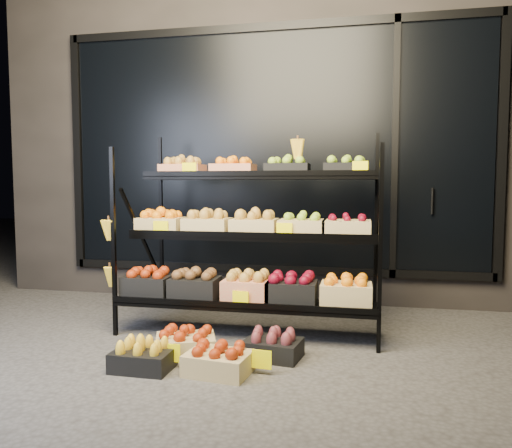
% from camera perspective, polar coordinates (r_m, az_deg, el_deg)
% --- Properties ---
extents(ground, '(24.00, 24.00, 0.00)m').
position_cam_1_polar(ground, '(3.74, -2.53, -14.31)').
color(ground, '#514F4C').
rests_on(ground, ground).
extents(building, '(6.00, 2.08, 3.50)m').
position_cam_1_polar(building, '(6.10, 3.49, 9.63)').
color(building, '#2D2826').
rests_on(building, ground).
extents(display_rack, '(2.18, 1.02, 1.71)m').
position_cam_1_polar(display_rack, '(4.14, -0.70, -1.28)').
color(display_rack, black).
rests_on(display_rack, ground).
extents(tag_floor_a, '(0.13, 0.01, 0.12)m').
position_cam_1_polar(tag_floor_a, '(3.45, -9.71, -14.94)').
color(tag_floor_a, '#FFF200').
rests_on(tag_floor_a, ground).
extents(tag_floor_b, '(0.13, 0.01, 0.12)m').
position_cam_1_polar(tag_floor_b, '(3.29, 0.65, -15.87)').
color(tag_floor_b, '#FFF200').
rests_on(tag_floor_b, ground).
extents(floor_crate_left, '(0.49, 0.42, 0.20)m').
position_cam_1_polar(floor_crate_left, '(3.65, -8.05, -13.24)').
color(floor_crate_left, tan).
rests_on(floor_crate_left, ground).
extents(floor_crate_midleft, '(0.38, 0.28, 0.19)m').
position_cam_1_polar(floor_crate_midleft, '(3.44, -12.81, -14.50)').
color(floor_crate_midleft, black).
rests_on(floor_crate_midleft, ground).
extents(floor_crate_midright, '(0.44, 0.34, 0.20)m').
position_cam_1_polar(floor_crate_midright, '(3.30, -4.34, -15.16)').
color(floor_crate_midright, tan).
rests_on(floor_crate_midright, ground).
extents(floor_crate_right, '(0.42, 0.34, 0.19)m').
position_cam_1_polar(floor_crate_right, '(3.57, 1.95, -13.67)').
color(floor_crate_right, black).
rests_on(floor_crate_right, ground).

